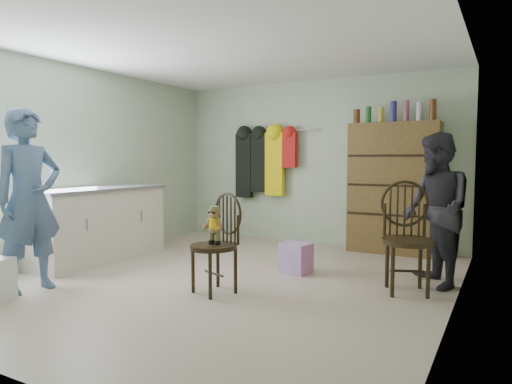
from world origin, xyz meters
The scene contains 10 objects.
ground_plane centered at (0.00, 0.00, 0.00)m, with size 5.00×5.00×0.00m, color #C2B19C.
room_walls centered at (0.00, 0.53, 1.58)m, with size 5.00×5.00×5.00m.
counter centered at (-1.95, 0.00, 0.47)m, with size 0.64×1.86×0.94m.
chair_front centered at (0.17, -0.43, 0.56)m, with size 0.56×0.56×0.98m.
chair_far centered at (1.78, 0.50, 0.59)m, with size 0.63×0.63×1.10m.
striped_bag centered at (0.53, 0.64, 0.17)m, with size 0.33×0.25×0.34m, color pink.
person_left centered at (-1.49, -1.27, 0.90)m, with size 0.66×0.43×1.81m, color slate.
person_right centered at (2.00, 0.82, 0.79)m, with size 0.77×0.60×1.58m, color #2D2B33.
dresser centered at (1.25, 2.30, 0.91)m, with size 1.20×0.39×2.08m.
coat_rack centered at (-0.83, 2.38, 1.25)m, with size 1.42×0.12×1.09m.
Camera 1 is at (2.63, -4.10, 1.32)m, focal length 32.00 mm.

